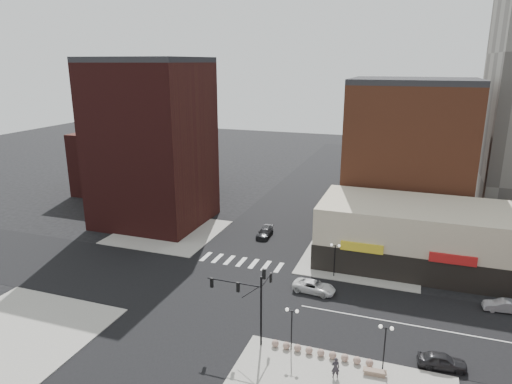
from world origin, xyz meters
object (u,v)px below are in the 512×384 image
(street_lamp_ne, at_px, (335,252))
(dark_sedan_east, at_px, (442,361))
(traffic_signal, at_px, (252,294))
(dark_sedan_north, at_px, (265,233))
(pedestrian, at_px, (335,368))
(stone_bench, at_px, (375,372))
(street_lamp_se_b, at_px, (385,336))
(street_lamp_se_a, at_px, (292,319))
(silver_sedan, at_px, (503,306))
(white_suv, at_px, (314,287))

(street_lamp_ne, xyz_separation_m, dark_sedan_east, (11.71, -14.00, -2.61))
(traffic_signal, xyz_separation_m, dark_sedan_north, (-7.30, 25.57, -4.33))
(dark_sedan_east, relative_size, dark_sedan_north, 0.92)
(dark_sedan_north, relative_size, pedestrian, 2.32)
(pedestrian, bearing_deg, stone_bench, -177.43)
(street_lamp_se_b, xyz_separation_m, dark_sedan_east, (4.71, 2.00, -2.61))
(street_lamp_se_a, height_order, dark_sedan_north, street_lamp_se_a)
(dark_sedan_north, bearing_deg, street_lamp_se_a, -68.29)
(silver_sedan, relative_size, dark_sedan_north, 0.88)
(silver_sedan, bearing_deg, dark_sedan_north, -117.18)
(street_lamp_se_a, relative_size, dark_sedan_east, 1.04)
(street_lamp_ne, distance_m, dark_sedan_north, 15.73)
(silver_sedan, height_order, pedestrian, pedestrian)
(dark_sedan_east, bearing_deg, street_lamp_se_a, 93.55)
(street_lamp_se_a, relative_size, stone_bench, 2.14)
(street_lamp_se_b, bearing_deg, pedestrian, -146.12)
(pedestrian, bearing_deg, white_suv, -93.28)
(traffic_signal, height_order, street_lamp_se_a, traffic_signal)
(traffic_signal, relative_size, street_lamp_ne, 1.87)
(dark_sedan_east, bearing_deg, stone_bench, 114.26)
(street_lamp_se_a, height_order, street_lamp_ne, same)
(street_lamp_ne, bearing_deg, dark_sedan_east, -50.10)
(white_suv, xyz_separation_m, dark_sedan_east, (13.14, -9.45, 0.01))
(silver_sedan, bearing_deg, white_suv, -88.49)
(white_suv, bearing_deg, dark_sedan_north, 41.66)
(street_lamp_ne, bearing_deg, pedestrian, -79.56)
(dark_sedan_east, height_order, dark_sedan_north, dark_sedan_east)
(pedestrian, relative_size, stone_bench, 0.97)
(street_lamp_ne, relative_size, white_suv, 0.87)
(white_suv, bearing_deg, dark_sedan_east, -120.73)
(pedestrian, bearing_deg, dark_sedan_north, -83.70)
(street_lamp_se_a, relative_size, pedestrian, 2.20)
(traffic_signal, xyz_separation_m, white_suv, (3.33, 11.29, -4.29))
(traffic_signal, distance_m, stone_bench, 12.17)
(silver_sedan, height_order, stone_bench, silver_sedan)
(dark_sedan_north, bearing_deg, dark_sedan_east, -46.51)
(white_suv, xyz_separation_m, stone_bench, (7.87, -12.45, -0.31))
(stone_bench, bearing_deg, silver_sedan, 49.17)
(street_lamp_se_b, bearing_deg, street_lamp_se_a, 180.00)
(dark_sedan_east, bearing_deg, pedestrian, 112.61)
(street_lamp_ne, height_order, pedestrian, street_lamp_ne)
(street_lamp_ne, relative_size, dark_sedan_north, 0.95)
(traffic_signal, height_order, dark_sedan_east, traffic_signal)
(traffic_signal, relative_size, street_lamp_se_a, 1.87)
(street_lamp_se_a, bearing_deg, silver_sedan, 36.23)
(street_lamp_ne, xyz_separation_m, dark_sedan_north, (-12.06, 9.74, -2.66))
(dark_sedan_east, xyz_separation_m, silver_sedan, (6.34, 11.96, -0.04))
(street_lamp_ne, xyz_separation_m, white_suv, (-1.43, -4.55, -2.62))
(white_suv, bearing_deg, pedestrian, -155.82)
(dark_sedan_east, bearing_deg, traffic_signal, 90.95)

